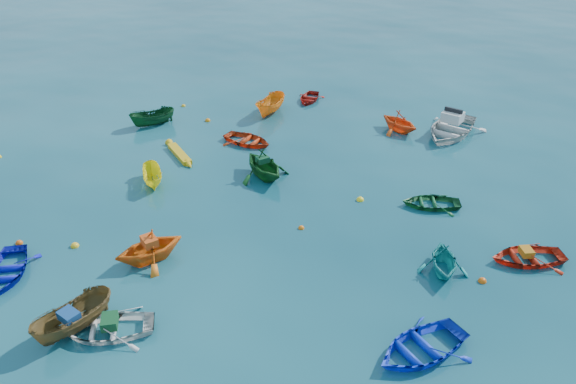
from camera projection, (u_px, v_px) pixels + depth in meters
The scene contains 31 objects.
ground at pixel (234, 250), 24.81m from camera, with size 160.00×160.00×0.00m, color #093746.
dinghy_blue_sw at pixel (8, 274), 23.31m from camera, with size 2.35×3.28×0.68m, color #0F17C2.
dinghy_white_near at pixel (109, 332), 20.42m from camera, with size 2.36×3.30×0.69m, color white.
sampan_brown_mid at pixel (77, 330), 20.52m from camera, with size 1.23×3.25×1.26m, color brown.
dinghy_blue_se at pixel (420, 352), 19.59m from camera, with size 2.58×3.61×0.75m, color #1134DA.
dinghy_orange_w at pixel (151, 260), 24.18m from camera, with size 2.55×2.95×1.56m, color orange.
sampan_yellow_mid at pixel (154, 184), 29.95m from camera, with size 0.99×2.63×1.02m, color yellow.
dinghy_green_e at pixel (430, 206), 28.02m from camera, with size 2.04×2.86×0.59m, color #14562A.
dinghy_cyan_se at pixel (442, 271), 23.53m from camera, with size 2.15×2.50×1.31m, color teal.
dinghy_red_nw at pixel (248, 143), 34.30m from camera, with size 2.26×3.15×0.65m, color red.
sampan_orange_n at pixel (271, 113), 38.44m from camera, with size 1.28×3.41×1.32m, color orange.
dinghy_green_n at pixel (264, 177), 30.63m from camera, with size 2.78×3.23×1.70m, color #13551E.
dinghy_red_ne at pixel (526, 261), 24.13m from camera, with size 2.26×3.16×0.66m, color red.
dinghy_red_far at pixel (309, 100), 40.55m from camera, with size 1.93×2.70×0.56m, color #A6150D.
dinghy_orange_far at pixel (398, 131), 35.92m from camera, with size 2.39×2.77×1.46m, color #F55517.
sampan_green_far at pixel (154, 125), 36.71m from camera, with size 1.13×3.01×1.17m, color #104620.
kayak_yellow at pixel (180, 156), 32.83m from camera, with size 0.50×3.48×0.34m, color gold, non-canonical shape.
motorboat_white at pixel (450, 134), 35.46m from camera, with size 3.60×5.03×1.64m, color silver.
tarp_green_a at pixel (110, 321), 20.17m from camera, with size 0.75×0.57×0.36m, color #124923.
tarp_blue_a at pixel (69, 316), 20.01m from camera, with size 0.72×0.55×0.35m, color navy.
tarp_orange_a at pixel (149, 241), 23.72m from camera, with size 0.75×0.57×0.36m, color #DA4D16.
tarp_green_b at pixel (263, 160), 30.20m from camera, with size 0.64×0.49×0.31m, color #124828.
tarp_orange_b at pixel (526, 252), 23.88m from camera, with size 0.61×0.46×0.30m, color #BE7013.
buoy_or_a at pixel (19, 243), 25.23m from camera, with size 0.33×0.33×0.33m, color #E2510C.
buoy_ye_a at pixel (75, 246), 25.03m from camera, with size 0.38×0.38×0.38m, color yellow.
buoy_or_b at pixel (301, 228), 26.27m from camera, with size 0.29×0.29×0.29m, color orange.
buoy_or_c at pixel (208, 121), 37.30m from camera, with size 0.37×0.37×0.37m, color orange.
buoy_ye_c at pixel (360, 200), 28.48m from camera, with size 0.38×0.38×0.38m, color yellow.
buoy_or_d at pixel (482, 282), 22.92m from camera, with size 0.35×0.35×0.35m, color #E0560C.
buoy_ye_d at pixel (184, 106), 39.58m from camera, with size 0.30×0.30×0.30m, color gold.
buoy_or_e at pixel (407, 128), 36.29m from camera, with size 0.37×0.37×0.37m, color #D0470B.
Camera 1 is at (11.75, -16.53, 14.72)m, focal length 35.00 mm.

